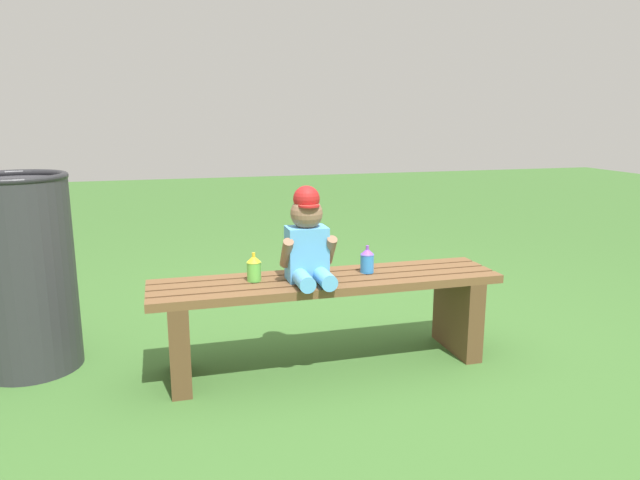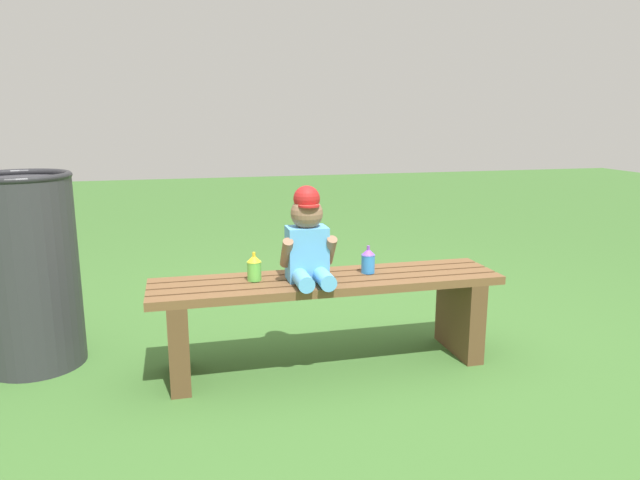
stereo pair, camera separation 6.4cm
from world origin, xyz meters
The scene contains 6 objects.
ground_plane centered at (0.00, 0.00, 0.00)m, with size 16.00×16.00×0.00m, color #3D6B2D.
park_bench centered at (0.00, 0.00, 0.28)m, with size 1.52×0.35×0.41m.
child_figure centered at (-0.09, -0.02, 0.58)m, with size 0.23×0.27×0.40m.
sippy_cup_left centered at (-0.31, 0.03, 0.46)m, with size 0.06×0.06×0.12m.
sippy_cup_right centered at (0.19, 0.03, 0.46)m, with size 0.06×0.06×0.12m.
trash_bin centered at (-1.26, 0.33, 0.43)m, with size 0.42×0.42×0.86m.
Camera 1 is at (-0.68, -2.33, 1.10)m, focal length 32.57 mm.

